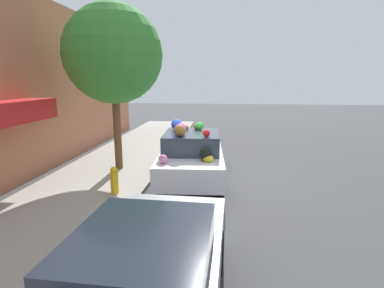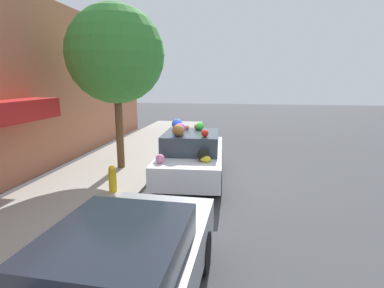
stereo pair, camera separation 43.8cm
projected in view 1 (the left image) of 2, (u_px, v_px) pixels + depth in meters
The scene contains 7 objects.
ground_plane at pixel (191, 179), 9.17m from camera, with size 60.00×60.00×0.00m, color #424244.
sidewalk_curb at pixel (106, 174), 9.44m from camera, with size 24.00×3.20×0.12m.
building_facade at pixel (28, 87), 9.01m from camera, with size 18.00×1.20×5.56m.
street_tree at pixel (113, 55), 9.12m from camera, with size 3.01×3.01×5.11m.
fire_hydrant at pixel (114, 180), 7.60m from camera, with size 0.20×0.20×0.70m.
art_car at pixel (192, 155), 8.98m from camera, with size 4.27×2.01×1.79m.
parked_car_plain at pixel (146, 276), 3.48m from camera, with size 3.95×1.81×1.35m.
Camera 1 is at (-8.69, -0.97, 2.95)m, focal length 28.00 mm.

